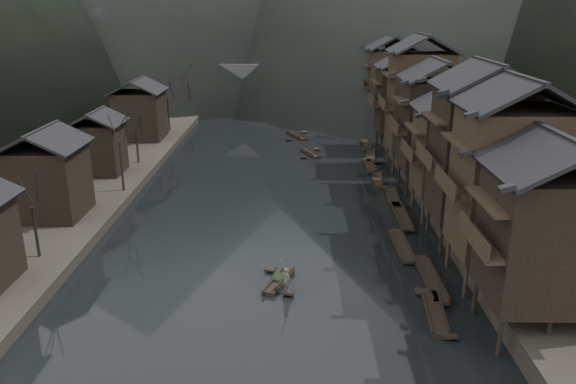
{
  "coord_description": "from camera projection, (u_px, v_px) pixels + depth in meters",
  "views": [
    {
      "loc": [
        2.19,
        -38.92,
        19.66
      ],
      "look_at": [
        1.5,
        12.44,
        2.5
      ],
      "focal_mm": 35.0,
      "sensor_mm": 36.0,
      "label": 1
    }
  ],
  "objects": [
    {
      "name": "bare_trees",
      "position": [
        130.0,
        123.0,
        65.02
      ],
      "size": [
        3.94,
        76.29,
        7.88
      ],
      "color": "black",
      "rests_on": "left_bank"
    },
    {
      "name": "left_bank",
      "position": [
        39.0,
        143.0,
        81.36
      ],
      "size": [
        40.0,
        200.0,
        1.2
      ],
      "primitive_type": "cube",
      "color": "#2D2823",
      "rests_on": "ground"
    },
    {
      "name": "bamboo_pole",
      "position": [
        289.0,
        242.0,
        38.96
      ],
      "size": [
        1.17,
        1.82,
        3.55
      ],
      "primitive_type": "cylinder",
      "rotation": [
        0.53,
        0.0,
        -0.56
      ],
      "color": "#8C7A51",
      "rests_on": "boatman"
    },
    {
      "name": "stone_bridge",
      "position": [
        284.0,
        83.0,
        109.83
      ],
      "size": [
        40.0,
        6.0,
        9.0
      ],
      "color": "#4C4C4F",
      "rests_on": "ground"
    },
    {
      "name": "cargo_heap",
      "position": [
        278.0,
        273.0,
        41.63
      ],
      "size": [
        1.01,
        1.32,
        0.61
      ],
      "primitive_type": "ellipsoid",
      "color": "black",
      "rests_on": "hero_sampan"
    },
    {
      "name": "hero_sampan",
      "position": [
        279.0,
        281.0,
        41.61
      ],
      "size": [
        2.37,
        4.57,
        0.43
      ],
      "color": "black",
      "rests_on": "water"
    },
    {
      "name": "moored_sampans",
      "position": [
        388.0,
        197.0,
        59.78
      ],
      "size": [
        2.85,
        54.3,
        0.47
      ],
      "color": "black",
      "rests_on": "water"
    },
    {
      "name": "stilt_houses",
      "position": [
        440.0,
        111.0,
        58.66
      ],
      "size": [
        9.0,
        67.6,
        16.65
      ],
      "color": "black",
      "rests_on": "ground"
    },
    {
      "name": "midriver_boats",
      "position": [
        303.0,
        143.0,
        83.24
      ],
      "size": [
        5.05,
        16.65,
        0.45
      ],
      "color": "black",
      "rests_on": "water"
    },
    {
      "name": "water",
      "position": [
        266.0,
        274.0,
        43.16
      ],
      "size": [
        300.0,
        300.0,
        0.0
      ],
      "primitive_type": "plane",
      "color": "black",
      "rests_on": "ground"
    },
    {
      "name": "left_houses",
      "position": [
        86.0,
        141.0,
        60.71
      ],
      "size": [
        8.1,
        53.2,
        8.73
      ],
      "color": "black",
      "rests_on": "left_bank"
    },
    {
      "name": "right_bank",
      "position": [
        524.0,
        143.0,
        80.37
      ],
      "size": [
        40.0,
        200.0,
        1.8
      ],
      "primitive_type": "cube",
      "color": "#2D2823",
      "rests_on": "ground"
    },
    {
      "name": "boatman",
      "position": [
        286.0,
        276.0,
        39.82
      ],
      "size": [
        0.79,
        0.77,
        1.83
      ],
      "primitive_type": "imported",
      "rotation": [
        0.0,
        0.0,
        2.42
      ],
      "color": "#5F5F61",
      "rests_on": "hero_sampan"
    }
  ]
}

